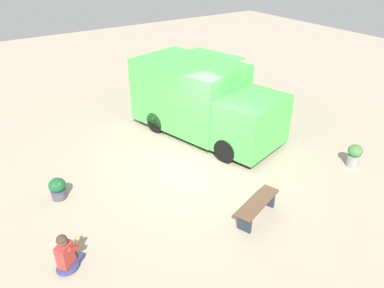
{
  "coord_description": "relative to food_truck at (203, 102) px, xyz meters",
  "views": [
    {
      "loc": [
        7.59,
        -5.24,
        5.94
      ],
      "look_at": [
        0.65,
        -0.59,
        1.26
      ],
      "focal_mm": 34.19,
      "sensor_mm": 36.0,
      "label": 1
    }
  ],
  "objects": [
    {
      "name": "ground_plane",
      "position": [
        1.74,
        -1.46,
        -1.14
      ],
      "size": [
        40.0,
        40.0,
        0.0
      ],
      "primitive_type": "plane",
      "color": "tan"
    },
    {
      "name": "food_truck",
      "position": [
        0.0,
        0.0,
        0.0
      ],
      "size": [
        5.56,
        3.53,
        2.41
      ],
      "color": "#52D255",
      "rests_on": "ground_plane"
    },
    {
      "name": "person_customer",
      "position": [
        3.46,
        -5.83,
        -0.79
      ],
      "size": [
        0.69,
        0.76,
        0.91
      ],
      "color": "navy",
      "rests_on": "ground_plane"
    },
    {
      "name": "planter_flowering_near",
      "position": [
        0.99,
        -5.31,
        -0.83
      ],
      "size": [
        0.43,
        0.43,
        0.6
      ],
      "color": "#4D4B58",
      "rests_on": "ground_plane"
    },
    {
      "name": "planter_flowering_far",
      "position": [
        4.3,
        2.47,
        -0.76
      ],
      "size": [
        0.43,
        0.43,
        0.7
      ],
      "color": "gray",
      "rests_on": "ground_plane"
    },
    {
      "name": "plaza_bench",
      "position": [
        4.44,
        -1.53,
        -0.79
      ],
      "size": [
        0.85,
        1.52,
        0.48
      ],
      "color": "brown",
      "rests_on": "ground_plane"
    }
  ]
}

